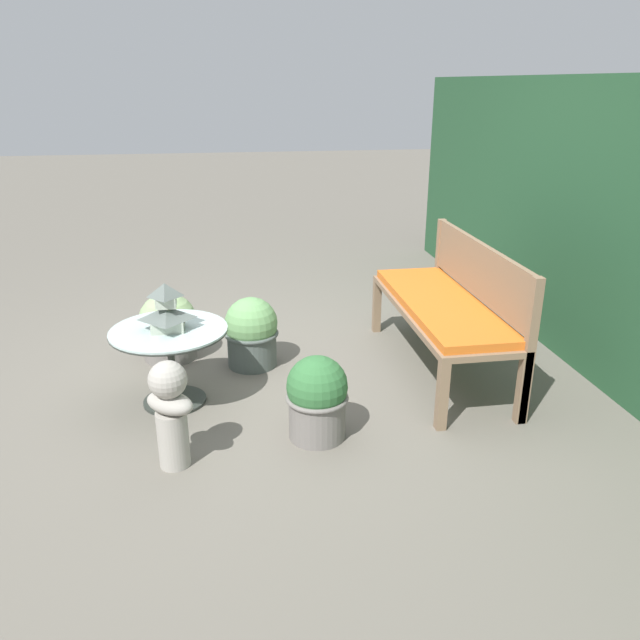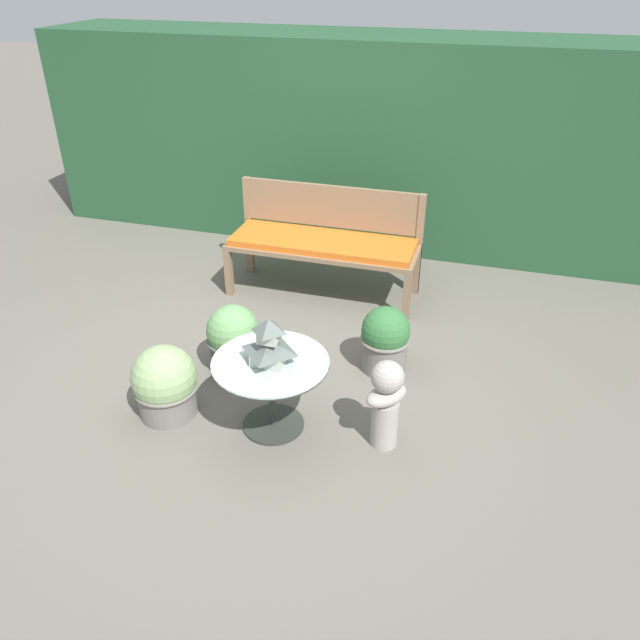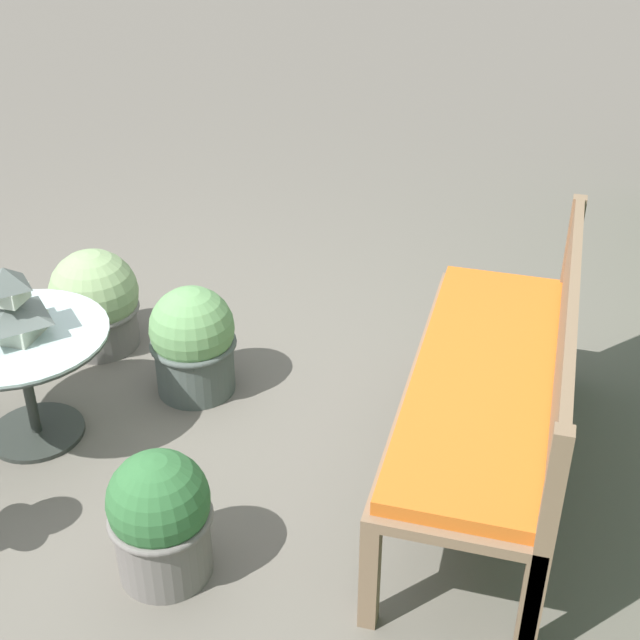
{
  "view_description": "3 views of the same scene",
  "coord_description": "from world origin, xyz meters",
  "px_view_note": "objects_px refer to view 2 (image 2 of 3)",
  "views": [
    {
      "loc": [
        3.92,
        -0.37,
        1.92
      ],
      "look_at": [
        -0.04,
        0.27,
        0.38
      ],
      "focal_mm": 35.0,
      "sensor_mm": 36.0,
      "label": 1
    },
    {
      "loc": [
        1.45,
        -3.62,
        2.65
      ],
      "look_at": [
        0.36,
        0.04,
        0.37
      ],
      "focal_mm": 35.0,
      "sensor_mm": 36.0,
      "label": 2
    },
    {
      "loc": [
        2.81,
        1.22,
        2.38
      ],
      "look_at": [
        -0.06,
        0.43,
        0.56
      ],
      "focal_mm": 50.0,
      "sensor_mm": 36.0,
      "label": 3
    }
  ],
  "objects_px": {
    "potted_plant_bench_left": "(165,384)",
    "patio_table": "(271,376)",
    "potted_plant_table_near": "(385,339)",
    "potted_plant_table_far": "(233,339)",
    "pagoda_birdhouse": "(269,344)",
    "garden_bust": "(386,400)",
    "garden_bench": "(323,246)"
  },
  "relations": [
    {
      "from": "patio_table",
      "to": "potted_plant_table_far",
      "type": "relative_size",
      "value": 1.42
    },
    {
      "from": "patio_table",
      "to": "garden_bust",
      "type": "xyz_separation_m",
      "value": [
        0.71,
        0.04,
        -0.06
      ]
    },
    {
      "from": "pagoda_birdhouse",
      "to": "potted_plant_table_near",
      "type": "distance_m",
      "value": 1.07
    },
    {
      "from": "potted_plant_table_near",
      "to": "potted_plant_table_far",
      "type": "relative_size",
      "value": 0.98
    },
    {
      "from": "patio_table",
      "to": "pagoda_birdhouse",
      "type": "height_order",
      "value": "pagoda_birdhouse"
    },
    {
      "from": "potted_plant_table_near",
      "to": "potted_plant_table_far",
      "type": "xyz_separation_m",
      "value": [
        -1.04,
        -0.31,
        0.0
      ]
    },
    {
      "from": "garden_bust",
      "to": "potted_plant_table_far",
      "type": "relative_size",
      "value": 1.19
    },
    {
      "from": "potted_plant_table_far",
      "to": "pagoda_birdhouse",
      "type": "bearing_deg",
      "value": -47.04
    },
    {
      "from": "patio_table",
      "to": "garden_bust",
      "type": "distance_m",
      "value": 0.72
    },
    {
      "from": "potted_plant_table_far",
      "to": "potted_plant_bench_left",
      "type": "height_order",
      "value": "potted_plant_table_far"
    },
    {
      "from": "pagoda_birdhouse",
      "to": "garden_bust",
      "type": "distance_m",
      "value": 0.77
    },
    {
      "from": "garden_bench",
      "to": "potted_plant_bench_left",
      "type": "relative_size",
      "value": 3.28
    },
    {
      "from": "garden_bench",
      "to": "potted_plant_bench_left",
      "type": "xyz_separation_m",
      "value": [
        -0.51,
        -1.89,
        -0.22
      ]
    },
    {
      "from": "potted_plant_table_far",
      "to": "garden_bust",
      "type": "bearing_deg",
      "value": -21.89
    },
    {
      "from": "garden_bench",
      "to": "potted_plant_table_far",
      "type": "xyz_separation_m",
      "value": [
        -0.29,
        -1.29,
        -0.21
      ]
    },
    {
      "from": "potted_plant_table_near",
      "to": "potted_plant_table_far",
      "type": "bearing_deg",
      "value": -163.34
    },
    {
      "from": "potted_plant_table_far",
      "to": "patio_table",
      "type": "bearing_deg",
      "value": -47.04
    },
    {
      "from": "potted_plant_bench_left",
      "to": "patio_table",
      "type": "bearing_deg",
      "value": 5.57
    },
    {
      "from": "patio_table",
      "to": "pagoda_birdhouse",
      "type": "distance_m",
      "value": 0.23
    },
    {
      "from": "patio_table",
      "to": "potted_plant_bench_left",
      "type": "xyz_separation_m",
      "value": [
        -0.71,
        -0.07,
        -0.16
      ]
    },
    {
      "from": "garden_bench",
      "to": "potted_plant_bench_left",
      "type": "distance_m",
      "value": 1.97
    },
    {
      "from": "pagoda_birdhouse",
      "to": "patio_table",
      "type": "bearing_deg",
      "value": -116.57
    },
    {
      "from": "pagoda_birdhouse",
      "to": "garden_bust",
      "type": "xyz_separation_m",
      "value": [
        0.71,
        0.04,
        -0.29
      ]
    },
    {
      "from": "garden_bust",
      "to": "potted_plant_table_far",
      "type": "height_order",
      "value": "garden_bust"
    },
    {
      "from": "pagoda_birdhouse",
      "to": "potted_plant_table_far",
      "type": "distance_m",
      "value": 0.81
    },
    {
      "from": "pagoda_birdhouse",
      "to": "potted_plant_table_near",
      "type": "height_order",
      "value": "pagoda_birdhouse"
    },
    {
      "from": "patio_table",
      "to": "potted_plant_table_near",
      "type": "distance_m",
      "value": 1.01
    },
    {
      "from": "potted_plant_table_near",
      "to": "garden_bench",
      "type": "bearing_deg",
      "value": 127.57
    },
    {
      "from": "garden_bench",
      "to": "pagoda_birdhouse",
      "type": "distance_m",
      "value": 1.83
    },
    {
      "from": "garden_bench",
      "to": "garden_bust",
      "type": "bearing_deg",
      "value": -62.7
    },
    {
      "from": "patio_table",
      "to": "potted_plant_bench_left",
      "type": "relative_size",
      "value": 1.45
    },
    {
      "from": "garden_bench",
      "to": "garden_bust",
      "type": "height_order",
      "value": "garden_bust"
    }
  ]
}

